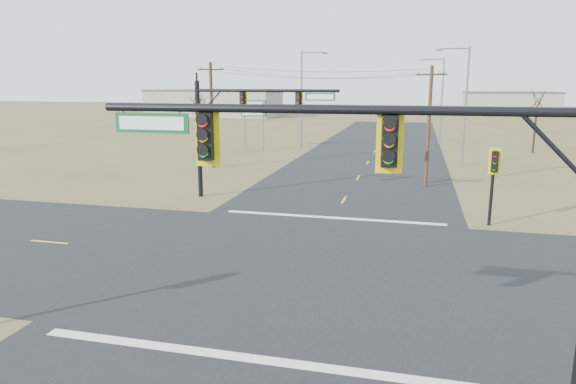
# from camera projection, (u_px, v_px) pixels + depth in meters

# --- Properties ---
(ground) EXTENTS (320.00, 320.00, 0.00)m
(ground) POSITION_uv_depth(u_px,v_px,m) (303.00, 264.00, 20.84)
(ground) COLOR brown
(ground) RESTS_ON ground
(road_ew) EXTENTS (160.00, 14.00, 0.02)m
(road_ew) POSITION_uv_depth(u_px,v_px,m) (303.00, 264.00, 20.84)
(road_ew) COLOR black
(road_ew) RESTS_ON ground
(road_ns) EXTENTS (14.00, 160.00, 0.02)m
(road_ns) POSITION_uv_depth(u_px,v_px,m) (303.00, 264.00, 20.84)
(road_ns) COLOR black
(road_ns) RESTS_ON ground
(stop_bar_near) EXTENTS (12.00, 0.40, 0.01)m
(stop_bar_near) POSITION_uv_depth(u_px,v_px,m) (244.00, 357.00, 13.72)
(stop_bar_near) COLOR silver
(stop_bar_near) RESTS_ON road_ns
(stop_bar_far) EXTENTS (12.00, 0.40, 0.01)m
(stop_bar_far) POSITION_uv_depth(u_px,v_px,m) (333.00, 218.00, 27.95)
(stop_bar_far) COLOR silver
(stop_bar_far) RESTS_ON road_ns
(mast_arm_near) EXTENTS (10.55, 0.48, 7.28)m
(mast_arm_near) POSITION_uv_depth(u_px,v_px,m) (405.00, 179.00, 10.47)
(mast_arm_near) COLOR black
(mast_arm_near) RESTS_ON ground
(mast_arm_far) EXTENTS (9.10, 0.60, 7.37)m
(mast_arm_far) POSITION_uv_depth(u_px,v_px,m) (242.00, 115.00, 31.58)
(mast_arm_far) COLOR black
(mast_arm_far) RESTS_ON ground
(pedestal_signal_ne) EXTENTS (0.58, 0.50, 4.07)m
(pedestal_signal_ne) POSITION_uv_depth(u_px,v_px,m) (494.00, 168.00, 25.82)
(pedestal_signal_ne) COLOR black
(pedestal_signal_ne) RESTS_ON ground
(utility_pole_near) EXTENTS (2.05, 0.25, 8.38)m
(utility_pole_near) POSITION_uv_depth(u_px,v_px,m) (429.00, 125.00, 35.47)
(utility_pole_near) COLOR #482D1E
(utility_pole_near) RESTS_ON ground
(utility_pole_far) EXTENTS (2.17, 0.55, 8.94)m
(utility_pole_far) POSITION_uv_depth(u_px,v_px,m) (212.00, 114.00, 43.89)
(utility_pole_far) COLOR #482D1E
(utility_pole_far) RESTS_ON ground
(highway_sign) EXTENTS (2.82, 0.64, 5.36)m
(highway_sign) POSITION_uv_depth(u_px,v_px,m) (254.00, 114.00, 57.13)
(highway_sign) COLOR slate
(highway_sign) RESTS_ON ground
(streetlight_a) EXTENTS (2.87, 0.28, 10.32)m
(streetlight_a) POSITION_uv_depth(u_px,v_px,m) (463.00, 100.00, 44.56)
(streetlight_a) COLOR slate
(streetlight_a) RESTS_ON ground
(streetlight_b) EXTENTS (2.83, 0.33, 10.15)m
(streetlight_b) POSITION_uv_depth(u_px,v_px,m) (440.00, 96.00, 60.85)
(streetlight_b) COLOR slate
(streetlight_b) RESTS_ON ground
(streetlight_c) EXTENTS (2.99, 0.47, 10.68)m
(streetlight_c) POSITION_uv_depth(u_px,v_px,m) (303.00, 94.00, 56.80)
(streetlight_c) COLOR slate
(streetlight_c) RESTS_ON ground
(bare_tree_a) EXTENTS (3.04, 3.04, 6.65)m
(bare_tree_a) POSITION_uv_depth(u_px,v_px,m) (197.00, 103.00, 51.28)
(bare_tree_a) COLOR black
(bare_tree_a) RESTS_ON ground
(bare_tree_b) EXTENTS (3.00, 3.00, 6.31)m
(bare_tree_b) POSITION_uv_depth(u_px,v_px,m) (202.00, 101.00, 62.31)
(bare_tree_b) COLOR black
(bare_tree_b) RESTS_ON ground
(bare_tree_c) EXTENTS (3.69, 3.69, 6.99)m
(bare_tree_c) POSITION_uv_depth(u_px,v_px,m) (538.00, 100.00, 52.98)
(bare_tree_c) COLOR black
(bare_tree_c) RESTS_ON ground
(warehouse_left) EXTENTS (28.00, 14.00, 5.50)m
(warehouse_left) POSITION_uv_depth(u_px,v_px,m) (215.00, 103.00, 115.14)
(warehouse_left) COLOR gray
(warehouse_left) RESTS_ON ground
(warehouse_mid) EXTENTS (20.00, 12.00, 5.00)m
(warehouse_mid) POSITION_uv_depth(u_px,v_px,m) (510.00, 104.00, 118.83)
(warehouse_mid) COLOR gray
(warehouse_mid) RESTS_ON ground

